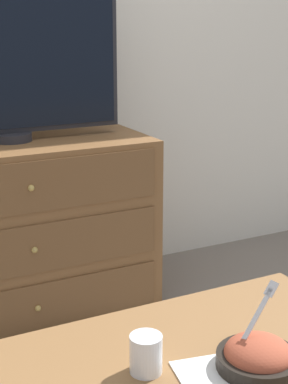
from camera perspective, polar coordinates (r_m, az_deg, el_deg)
ground_plane at (r=2.87m, az=-11.08°, el=-8.56°), size 12.00×12.00×0.00m
dresser at (r=2.47m, az=-12.14°, el=-3.66°), size 1.11×0.48×0.73m
tv at (r=2.38m, az=-13.15°, el=12.29°), size 0.92×0.16×0.61m
coffee_table at (r=1.44m, az=3.64°, el=-17.90°), size 1.02×0.54×0.45m
takeout_bowl at (r=1.37m, az=11.02°, el=-15.44°), size 0.19×0.19×0.19m
drink_cup at (r=1.34m, az=0.19°, el=-15.63°), size 0.07×0.07×0.09m
napkin at (r=1.34m, az=7.62°, el=-17.51°), size 0.21×0.21×0.00m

